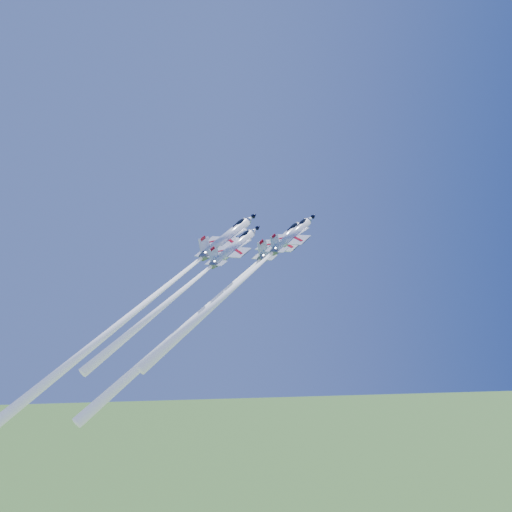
{
  "coord_description": "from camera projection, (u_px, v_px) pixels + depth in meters",
  "views": [
    {
      "loc": [
        -12.31,
        -111.24,
        102.76
      ],
      "look_at": [
        0.0,
        0.0,
        102.86
      ],
      "focal_mm": 40.0,
      "sensor_mm": 36.0,
      "label": 1
    }
  ],
  "objects": [
    {
      "name": "jet_slot",
      "position": [
        187.0,
        286.0,
        103.22
      ],
      "size": [
        27.95,
        22.48,
        30.31
      ],
      "rotation": [
        0.57,
        0.05,
        -0.9
      ],
      "color": "white"
    },
    {
      "name": "jet_right",
      "position": [
        244.0,
        278.0,
        100.02
      ],
      "size": [
        28.71,
        23.12,
        31.57
      ],
      "rotation": [
        0.57,
        0.05,
        -0.9
      ],
      "color": "white"
    },
    {
      "name": "jet_lead",
      "position": [
        218.0,
        298.0,
        104.65
      ],
      "size": [
        37.14,
        29.96,
        41.49
      ],
      "rotation": [
        0.57,
        0.05,
        -0.9
      ],
      "color": "white"
    },
    {
      "name": "jet_left",
      "position": [
        147.0,
        302.0,
        104.46
      ],
      "size": [
        40.87,
        32.98,
        45.92
      ],
      "rotation": [
        0.57,
        0.05,
        -0.9
      ],
      "color": "white"
    }
  ]
}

